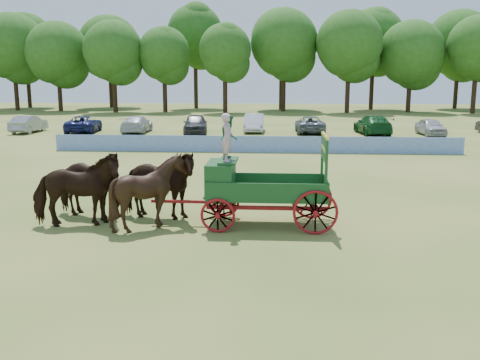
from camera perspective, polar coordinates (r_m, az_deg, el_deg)
ground at (r=16.51m, az=2.44°, el=-5.84°), size 160.00×160.00×0.00m
horse_lead_left at (r=17.88m, az=-17.08°, el=-1.09°), size 3.03×1.89×2.37m
horse_lead_right at (r=18.89m, az=-15.90°, el=-0.39°), size 3.04×1.96×2.37m
horse_wheel_left at (r=17.17m, az=-9.58°, el=-1.23°), size 2.32×2.10×2.38m
horse_wheel_right at (r=18.22m, az=-8.78°, el=-0.51°), size 2.95×1.64×2.37m
farm_dray at (r=17.21m, az=0.53°, el=0.23°), size 6.00×2.00×3.65m
sponsor_banner at (r=34.10m, az=1.60°, el=3.84°), size 26.00×0.08×1.05m
parked_cars at (r=45.72m, az=-1.26°, el=5.96°), size 46.63×6.68×1.65m
treeline at (r=76.58m, az=0.37°, el=14.32°), size 93.40×20.51×15.23m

